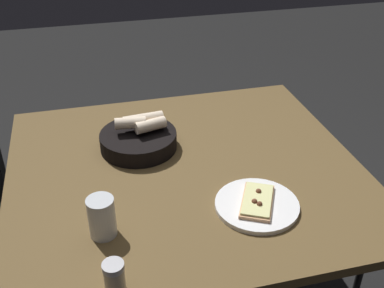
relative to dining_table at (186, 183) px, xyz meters
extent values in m
cube|color=brown|center=(0.00, 0.00, 0.05)|extent=(1.10, 1.01, 0.03)
cylinder|color=black|center=(-0.49, 0.45, -0.33)|extent=(0.04, 0.04, 0.72)
cylinder|color=black|center=(0.49, 0.45, -0.33)|extent=(0.04, 0.04, 0.72)
cylinder|color=white|center=(0.15, -0.24, 0.07)|extent=(0.24, 0.24, 0.01)
cube|color=tan|center=(0.15, -0.24, 0.08)|extent=(0.15, 0.18, 0.01)
cube|color=beige|center=(0.15, -0.24, 0.09)|extent=(0.13, 0.16, 0.01)
sphere|color=brown|center=(0.16, -0.21, 0.09)|extent=(0.02, 0.02, 0.02)
sphere|color=brown|center=(0.14, -0.25, 0.09)|extent=(0.02, 0.02, 0.02)
sphere|color=brown|center=(0.15, -0.26, 0.09)|extent=(0.02, 0.02, 0.02)
cylinder|color=black|center=(-0.13, 0.16, 0.09)|extent=(0.26, 0.26, 0.06)
cylinder|color=beige|center=(-0.15, 0.16, 0.15)|extent=(0.11, 0.05, 0.04)
cylinder|color=beige|center=(-0.10, 0.18, 0.15)|extent=(0.14, 0.05, 0.04)
cylinder|color=beige|center=(-0.08, 0.14, 0.15)|extent=(0.11, 0.06, 0.04)
cylinder|color=#AD1E14|center=(-0.07, 0.14, 0.08)|extent=(0.06, 0.06, 0.03)
cylinder|color=silver|center=(-0.28, -0.24, 0.12)|extent=(0.07, 0.07, 0.11)
cylinder|color=orange|center=(-0.28, -0.24, 0.09)|extent=(0.06, 0.06, 0.05)
cylinder|color=#BFB299|center=(-0.27, -0.43, 0.09)|extent=(0.05, 0.05, 0.07)
cylinder|color=maroon|center=(-0.27, -0.43, 0.08)|extent=(0.04, 0.04, 0.03)
cylinder|color=#B7B7BC|center=(-0.27, -0.43, 0.14)|extent=(0.05, 0.05, 0.01)
cylinder|color=black|center=(0.75, -0.02, -0.50)|extent=(0.03, 0.03, 0.39)
cylinder|color=black|center=(-0.64, 0.39, -0.49)|extent=(0.03, 0.03, 0.40)
camera|label=1|loc=(-0.28, -1.18, 0.91)|focal=43.69mm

